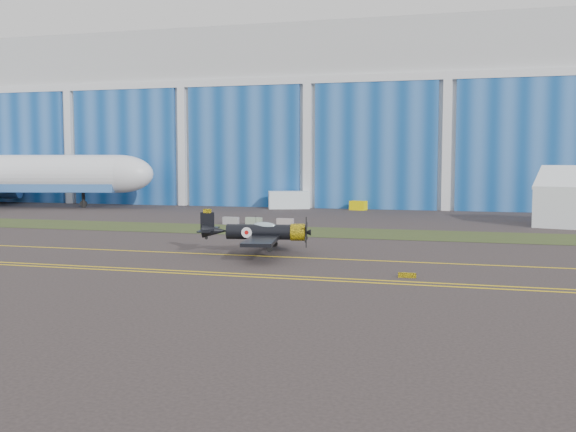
# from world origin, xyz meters

# --- Properties ---
(ground) EXTENTS (260.00, 260.00, 0.00)m
(ground) POSITION_xyz_m (0.00, 0.00, 0.00)
(ground) COLOR #372F2E
(ground) RESTS_ON ground
(grass_median) EXTENTS (260.00, 10.00, 0.02)m
(grass_median) POSITION_xyz_m (0.00, 14.00, 0.02)
(grass_median) COLOR #475128
(grass_median) RESTS_ON ground
(hangar) EXTENTS (220.00, 45.70, 30.00)m
(hangar) POSITION_xyz_m (0.00, 71.79, 14.96)
(hangar) COLOR silver
(hangar) RESTS_ON ground
(taxiway_centreline) EXTENTS (200.00, 0.20, 0.02)m
(taxiway_centreline) POSITION_xyz_m (0.00, -5.00, 0.01)
(taxiway_centreline) COLOR yellow
(taxiway_centreline) RESTS_ON ground
(edge_line_near) EXTENTS (80.00, 0.20, 0.02)m
(edge_line_near) POSITION_xyz_m (0.00, -14.50, 0.01)
(edge_line_near) COLOR yellow
(edge_line_near) RESTS_ON ground
(edge_line_far) EXTENTS (80.00, 0.20, 0.02)m
(edge_line_far) POSITION_xyz_m (0.00, -13.50, 0.01)
(edge_line_far) COLOR yellow
(edge_line_far) RESTS_ON ground
(guard_board_right) EXTENTS (1.20, 0.15, 0.35)m
(guard_board_right) POSITION_xyz_m (22.00, -12.00, 0.17)
(guard_board_right) COLOR yellow
(guard_board_right) RESTS_ON ground
(warbird) EXTENTS (12.45, 14.22, 3.74)m
(warbird) POSITION_xyz_m (8.90, -3.67, 1.85)
(warbird) COLOR black
(warbird) RESTS_ON ground
(shipping_container) EXTENTS (6.95, 4.68, 2.80)m
(shipping_container) POSITION_xyz_m (-2.43, 46.74, 1.40)
(shipping_container) COLOR white
(shipping_container) RESTS_ON ground
(tug) EXTENTS (2.77, 2.10, 1.44)m
(tug) POSITION_xyz_m (8.83, 46.66, 0.72)
(tug) COLOR #F3DC01
(tug) RESTS_ON ground
(barrier_a) EXTENTS (2.06, 0.84, 0.90)m
(barrier_a) POSITION_xyz_m (-2.29, 19.64, 0.45)
(barrier_a) COLOR gray
(barrier_a) RESTS_ON ground
(barrier_b) EXTENTS (2.03, 0.73, 0.90)m
(barrier_b) POSITION_xyz_m (0.56, 19.91, 0.45)
(barrier_b) COLOR gray
(barrier_b) RESTS_ON ground
(barrier_c) EXTENTS (2.01, 0.63, 0.90)m
(barrier_c) POSITION_xyz_m (4.63, 19.49, 0.45)
(barrier_c) COLOR #A08F97
(barrier_c) RESTS_ON ground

